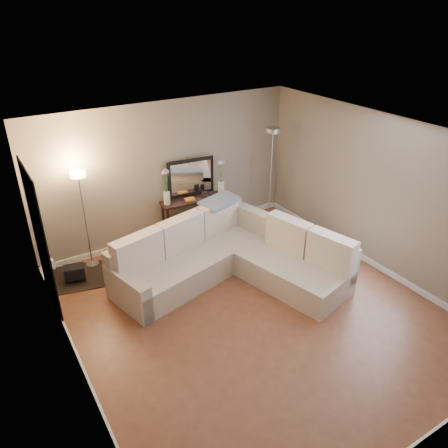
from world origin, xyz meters
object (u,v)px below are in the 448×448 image
sectional_sofa (228,256)px  console_table (192,216)px  floor_lamp_unlit (272,157)px  floor_lamp_lit (82,201)px

sectional_sofa → console_table: (0.11, 1.48, 0.08)m
sectional_sofa → floor_lamp_unlit: 2.41m
sectional_sofa → console_table: bearing=85.6°
sectional_sofa → floor_lamp_lit: (-1.84, 1.50, 0.85)m
console_table → floor_lamp_unlit: bearing=-7.8°
floor_lamp_lit → console_table: bearing=-0.6°
floor_lamp_lit → floor_lamp_unlit: 3.64m
sectional_sofa → floor_lamp_unlit: bearing=35.1°
sectional_sofa → floor_lamp_lit: 2.53m
console_table → floor_lamp_unlit: floor_lamp_unlit is taller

